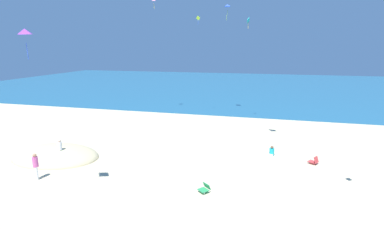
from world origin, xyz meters
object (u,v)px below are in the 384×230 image
object	(u,v)px
kite_blue	(227,6)
beach_chair_near_camera	(314,161)
kite_lime	(198,18)
person_3	(272,152)
beach_chair_mid_beach	(205,188)
kite_purple	(25,32)
kite_teal	(248,21)
kite_pink	(154,0)
person_1	(36,165)
person_0	(60,148)

from	to	relation	value
kite_blue	beach_chair_near_camera	bearing A→B (deg)	-59.11
kite_lime	person_3	bearing A→B (deg)	-53.08
beach_chair_mid_beach	kite_purple	xyz separation A→B (m)	(-7.83, -3.63, 8.73)
person_3	kite_lime	distance (m)	18.22
kite_teal	kite_lime	bearing A→B (deg)	158.96
beach_chair_near_camera	kite_lime	distance (m)	20.42
beach_chair_mid_beach	kite_pink	world-z (taller)	kite_pink
beach_chair_near_camera	person_3	world-z (taller)	person_3
beach_chair_mid_beach	kite_blue	bearing A→B (deg)	-136.00
beach_chair_mid_beach	person_1	bearing A→B (deg)	-45.61
beach_chair_near_camera	kite_blue	distance (m)	20.96
kite_pink	kite_teal	bearing A→B (deg)	-11.92
person_3	kite_pink	size ratio (longest dim) A/B	0.69
beach_chair_near_camera	person_3	size ratio (longest dim) A/B	1.04
kite_lime	kite_purple	bearing A→B (deg)	-97.83
person_1	kite_pink	bearing A→B (deg)	-136.98
person_0	person_1	bearing A→B (deg)	178.45
beach_chair_mid_beach	beach_chair_near_camera	world-z (taller)	beach_chair_near_camera
person_0	kite_teal	xyz separation A→B (m)	(12.51, 14.14, 9.99)
beach_chair_near_camera	person_1	world-z (taller)	person_1
kite_lime	kite_blue	bearing A→B (deg)	30.26
kite_pink	kite_purple	bearing A→B (deg)	-84.12
kite_purple	kite_pink	bearing A→B (deg)	95.88
person_0	kite_blue	xyz separation A→B (m)	(9.76, 18.15, 12.05)
kite_blue	kite_lime	size ratio (longest dim) A/B	1.82
beach_chair_near_camera	kite_blue	world-z (taller)	kite_blue
kite_teal	kite_pink	distance (m)	11.72
kite_blue	kite_pink	world-z (taller)	kite_pink
kite_blue	kite_teal	size ratio (longest dim) A/B	1.59
beach_chair_mid_beach	person_3	world-z (taller)	person_3
person_1	kite_purple	bearing A→B (deg)	93.07
person_1	kite_lime	world-z (taller)	kite_lime
beach_chair_near_camera	kite_teal	size ratio (longest dim) A/B	0.72
kite_blue	kite_pink	bearing A→B (deg)	-168.84
person_1	kite_teal	xyz separation A→B (m)	(11.80, 17.32, 9.91)
kite_blue	kite_purple	distance (m)	25.05
person_3	kite_teal	distance (m)	14.39
person_3	kite_purple	xyz separation A→B (m)	(-11.69, -10.69, 8.69)
beach_chair_near_camera	person_0	bearing A→B (deg)	44.80
beach_chair_near_camera	person_1	bearing A→B (deg)	54.71
person_0	kite_teal	world-z (taller)	kite_teal
beach_chair_near_camera	kite_teal	distance (m)	15.91
person_3	kite_purple	world-z (taller)	kite_purple
person_1	kite_blue	bearing A→B (deg)	-158.08
kite_blue	beach_chair_mid_beach	bearing A→B (deg)	-85.14
beach_chair_mid_beach	person_0	distance (m)	11.72
kite_pink	kite_lime	distance (m)	5.78
person_3	kite_lime	xyz separation A→B (m)	(-8.64, 11.50, 11.18)
kite_teal	kite_pink	size ratio (longest dim) A/B	1.00
person_0	person_1	xyz separation A→B (m)	(0.72, -3.18, 0.08)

